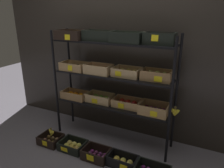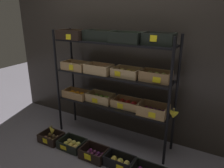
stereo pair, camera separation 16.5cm
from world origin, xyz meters
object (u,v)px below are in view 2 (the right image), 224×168
Objects in this scene: crate_ground_kiwi at (52,138)px; crate_ground_apple_gold at (72,144)px; crate_ground_plum at (94,154)px; display_rack at (113,73)px; crate_ground_right_apple_gold at (120,162)px; banana_bunch_loose at (52,131)px.

crate_ground_apple_gold is (0.35, 0.02, -0.00)m from crate_ground_kiwi.
crate_ground_apple_gold is at bearing 176.19° from crate_ground_plum.
display_rack reaches higher than crate_ground_apple_gold.
crate_ground_right_apple_gold is (0.35, 0.02, 0.00)m from crate_ground_plum.
banana_bunch_loose reaches higher than crate_ground_kiwi.
crate_ground_right_apple_gold is at bearing -0.34° from crate_ground_apple_gold.
crate_ground_apple_gold is at bearing 4.70° from banana_bunch_loose.
banana_bunch_loose reaches higher than crate_ground_right_apple_gold.
display_rack is at bearing 33.71° from crate_ground_kiwi.
crate_ground_apple_gold is 0.72m from crate_ground_right_apple_gold.
crate_ground_plum is 0.35m from crate_ground_right_apple_gold.
display_rack reaches higher than crate_ground_plum.
crate_ground_plum is (0.37, -0.02, 0.00)m from crate_ground_apple_gold.
crate_ground_apple_gold is 0.37m from crate_ground_plum.
display_rack reaches higher than banana_bunch_loose.
crate_ground_plum is at bearing -0.17° from crate_ground_kiwi.
display_rack is 1.10m from crate_ground_apple_gold.
crate_ground_right_apple_gold is (1.07, 0.02, 0.00)m from crate_ground_kiwi.
crate_ground_plum reaches higher than crate_ground_right_apple_gold.
crate_ground_plum is 2.59× the size of banana_bunch_loose.
display_rack is at bearing 34.91° from banana_bunch_loose.
crate_ground_apple_gold is at bearing 179.66° from crate_ground_right_apple_gold.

